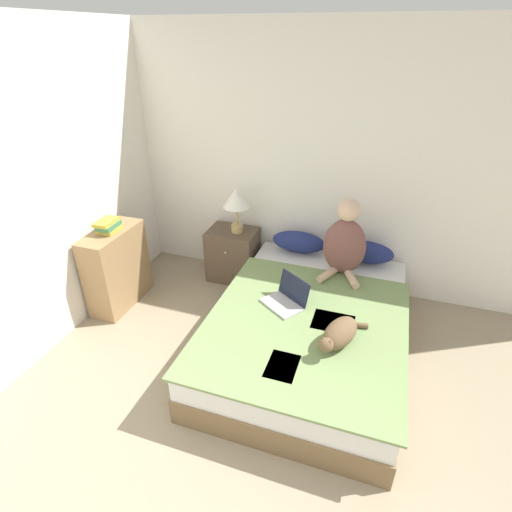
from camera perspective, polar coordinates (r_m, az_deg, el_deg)
name	(u,v)px	position (r m, az deg, el deg)	size (l,w,h in m)	color
wall_back	(337,168)	(3.99, 11.47, 12.24)	(5.13, 0.05, 2.55)	white
wall_side	(17,208)	(3.46, -31.00, 5.96)	(0.05, 4.48, 2.55)	white
bed	(309,329)	(3.47, 7.58, -10.34)	(1.53, 2.14, 0.43)	brown
pillow_near	(298,242)	(4.11, 6.09, 2.03)	(0.54, 0.23, 0.22)	navy
pillow_far	(365,252)	(4.04, 15.33, 0.56)	(0.54, 0.23, 0.22)	navy
person_sitting	(345,243)	(3.71, 12.56, 1.83)	(0.39, 0.38, 0.73)	brown
cat_tabby	(339,334)	(2.97, 11.80, -10.81)	(0.34, 0.50, 0.19)	brown
laptop_open	(286,299)	(3.34, 4.30, -6.12)	(0.42, 0.41, 0.23)	#B7B7BC
nightstand	(233,254)	(4.37, -3.32, 0.23)	(0.51, 0.41, 0.57)	brown
table_lamp	(236,200)	(4.07, -2.81, 7.98)	(0.28, 0.28, 0.48)	tan
bookshelf	(117,268)	(4.13, -19.25, -1.62)	(0.29, 0.68, 0.79)	#99754C
book_stack_top	(108,226)	(3.93, -20.34, 4.08)	(0.17, 0.24, 0.11)	gold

